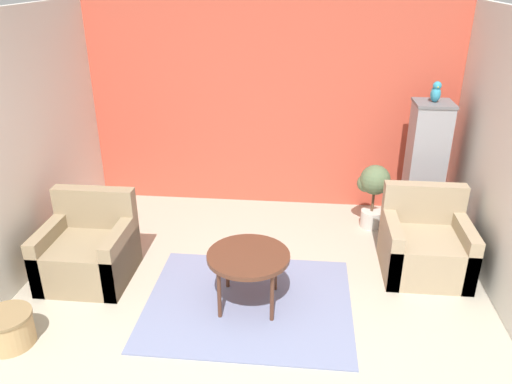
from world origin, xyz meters
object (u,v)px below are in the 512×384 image
at_px(potted_plant, 374,188).
at_px(armchair_left, 89,252).
at_px(armchair_right, 425,246).
at_px(coffee_table, 248,259).
at_px(wicker_basket, 8,328).
at_px(parrot, 436,92).
at_px(birdcage, 424,168).

bearing_deg(potted_plant, armchair_left, -154.83).
xyz_separation_m(armchair_right, potted_plant, (-0.41, 0.89, 0.21)).
distance_m(armchair_right, potted_plant, 1.00).
relative_size(coffee_table, armchair_left, 0.88).
height_order(coffee_table, wicker_basket, coffee_table).
bearing_deg(wicker_basket, coffee_table, 21.14).
xyz_separation_m(parrot, wicker_basket, (-3.62, -2.42, -1.41)).
xyz_separation_m(armchair_right, wicker_basket, (-3.48, -1.42, -0.12)).
height_order(birdcage, wicker_basket, birdcage).
bearing_deg(armchair_left, coffee_table, -10.01).
bearing_deg(potted_plant, parrot, 11.20).
height_order(coffee_table, birdcage, birdcage).
bearing_deg(parrot, armchair_right, -97.97).
bearing_deg(coffee_table, armchair_right, 23.20).
bearing_deg(armchair_right, birdcage, 82.01).
bearing_deg(birdcage, coffee_table, -136.35).
xyz_separation_m(armchair_left, birdcage, (3.36, 1.43, 0.43)).
height_order(potted_plant, wicker_basket, potted_plant).
bearing_deg(coffee_table, birdcage, 43.65).
bearing_deg(potted_plant, wicker_basket, -143.11).
bearing_deg(parrot, potted_plant, -168.80).
height_order(armchair_left, wicker_basket, armchair_left).
distance_m(potted_plant, wicker_basket, 3.86).
distance_m(armchair_right, birdcage, 1.10).
bearing_deg(armchair_right, potted_plant, 114.49).
relative_size(birdcage, potted_plant, 1.93).
xyz_separation_m(armchair_left, armchair_right, (3.22, 0.43, 0.00)).
height_order(birdcage, parrot, parrot).
relative_size(armchair_left, parrot, 3.64).
bearing_deg(wicker_basket, potted_plant, 36.89).
xyz_separation_m(potted_plant, wicker_basket, (-3.08, -2.31, -0.33)).
relative_size(armchair_left, armchair_right, 1.00).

